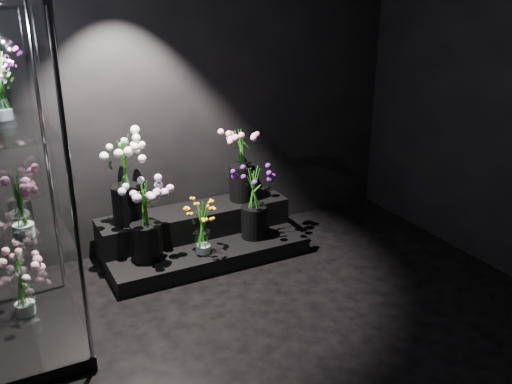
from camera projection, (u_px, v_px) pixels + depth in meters
floor at (312, 346)px, 3.91m from camera, size 4.00×4.00×0.00m
wall_back at (196, 91)px, 5.06m from camera, size 4.00×0.00×4.00m
display_riser at (200, 236)px, 5.15m from camera, size 1.75×0.78×0.39m
display_case at (12, 191)px, 3.55m from camera, size 0.61×1.02×2.24m
bouquet_orange_bells at (202, 228)px, 4.80m from camera, size 0.32×0.32×0.46m
bouquet_lilac at (145, 216)px, 4.64m from camera, size 0.44×0.44×0.69m
bouquet_purple at (254, 198)px, 5.04m from camera, size 0.35×0.35×0.66m
bouquet_cream_roses at (125, 173)px, 4.72m from camera, size 0.47×0.47×0.76m
bouquet_pink_roses at (242, 159)px, 5.23m from camera, size 0.43×0.43×0.69m
bouquet_case_pink at (19, 203)px, 3.42m from camera, size 0.31×0.31×0.42m
bouquet_case_base_pink at (21, 282)px, 4.00m from camera, size 0.36×0.36×0.49m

